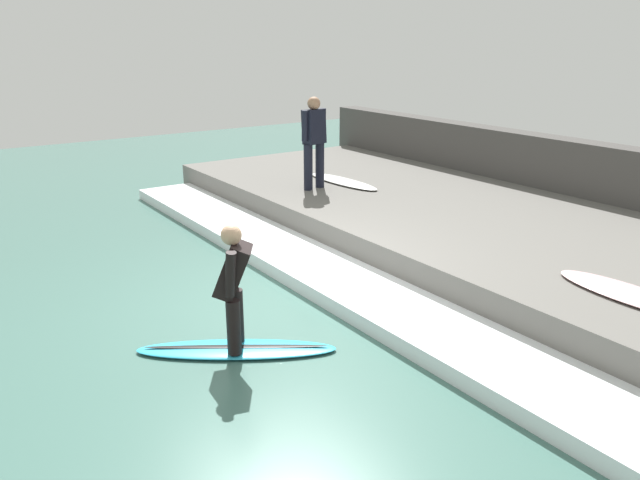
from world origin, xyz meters
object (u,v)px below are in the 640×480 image
surfboard_riding (237,349)px  surfboard_spare (632,295)px  surfer_riding (233,281)px  surfer_waiting_near (314,138)px  surfboard_waiting_near (343,181)px

surfboard_riding → surfboard_spare: (3.56, -2.18, 0.52)m
surfer_riding → surfboard_spare: surfer_riding is taller
surfboard_riding → surfer_riding: bearing=-90.0°
surfboard_riding → surfer_waiting_near: size_ratio=1.22×
surfboard_waiting_near → surfboard_riding: bearing=-137.8°
surfer_waiting_near → surfboard_spare: surfer_waiting_near is taller
surfer_waiting_near → surfboard_spare: bearing=-90.1°
surfboard_waiting_near → surfer_riding: bearing=-137.8°
surfer_riding → surfboard_waiting_near: surfer_riding is taller
surfboard_spare → surfer_waiting_near: bearing=89.9°
surfboard_waiting_near → surfboard_spare: same height
surfer_riding → surfboard_waiting_near: (4.26, 3.86, -0.25)m
surfboard_riding → surfboard_waiting_near: (4.26, 3.86, 0.52)m
surfboard_riding → surfboard_spare: size_ratio=1.17×
surfboard_spare → surfboard_riding: bearing=148.5°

